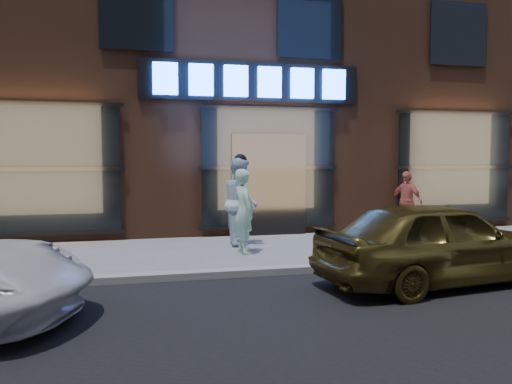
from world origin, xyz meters
TOP-DOWN VIEW (x-y plane):
  - ground at (0.00, 0.00)m, footprint 90.00×90.00m
  - curb at (0.00, 0.00)m, footprint 60.00×0.25m
  - storefront_building at (-0.00, 7.99)m, footprint 30.20×8.28m
  - man_bowtie at (-1.05, 1.83)m, footprint 0.48×0.65m
  - man_cap at (-0.91, 2.83)m, footprint 0.75×0.94m
  - passerby at (3.48, 3.70)m, footprint 0.72×0.95m
  - gold_sedan at (1.22, -1.14)m, footprint 3.82×1.96m

SIDE VIEW (x-z plane):
  - ground at x=0.00m, z-range 0.00..0.00m
  - curb at x=0.00m, z-range 0.00..0.12m
  - gold_sedan at x=1.22m, z-range 0.00..1.25m
  - passerby at x=3.48m, z-range 0.00..1.50m
  - man_bowtie at x=-1.05m, z-range 0.00..1.63m
  - man_cap at x=-0.91m, z-range 0.00..1.84m
  - storefront_building at x=0.00m, z-range 0.00..10.30m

